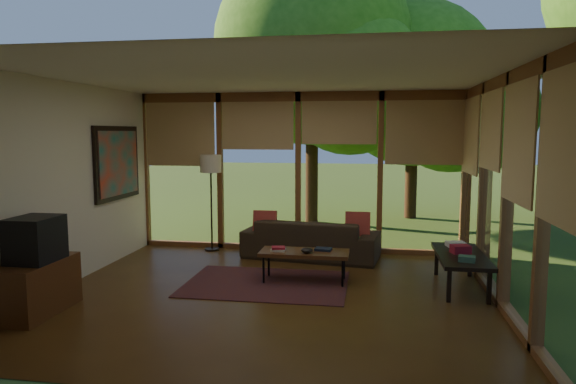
% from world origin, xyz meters
% --- Properties ---
extents(floor, '(5.50, 5.50, 0.00)m').
position_xyz_m(floor, '(0.00, 0.00, 0.00)').
color(floor, '#563616').
rests_on(floor, ground).
extents(ceiling, '(5.50, 5.50, 0.00)m').
position_xyz_m(ceiling, '(0.00, 0.00, 2.70)').
color(ceiling, silver).
rests_on(ceiling, ground).
extents(wall_left, '(0.04, 5.00, 2.70)m').
position_xyz_m(wall_left, '(-2.75, 0.00, 1.35)').
color(wall_left, beige).
rests_on(wall_left, ground).
extents(wall_front, '(5.50, 0.04, 2.70)m').
position_xyz_m(wall_front, '(0.00, -2.50, 1.35)').
color(wall_front, beige).
rests_on(wall_front, ground).
extents(window_wall_back, '(5.50, 0.12, 2.70)m').
position_xyz_m(window_wall_back, '(0.00, 2.50, 1.35)').
color(window_wall_back, brown).
rests_on(window_wall_back, ground).
extents(window_wall_right, '(0.12, 5.00, 2.70)m').
position_xyz_m(window_wall_right, '(2.75, 0.00, 1.35)').
color(window_wall_right, brown).
rests_on(window_wall_right, ground).
extents(tree_nw, '(4.34, 4.34, 6.08)m').
position_xyz_m(tree_nw, '(-0.09, 5.40, 3.90)').
color(tree_nw, '#3B2415').
rests_on(tree_nw, ground).
extents(tree_ne, '(3.84, 3.84, 5.08)m').
position_xyz_m(tree_ne, '(2.17, 6.40, 3.15)').
color(tree_ne, '#3B2415').
rests_on(tree_ne, ground).
extents(rug, '(2.16, 1.53, 0.01)m').
position_xyz_m(rug, '(-0.14, 0.46, 0.01)').
color(rug, maroon).
rests_on(rug, floor).
extents(sofa, '(2.26, 1.14, 0.63)m').
position_xyz_m(sofa, '(0.28, 2.00, 0.32)').
color(sofa, '#312518').
rests_on(sofa, floor).
extents(pillow_left, '(0.37, 0.20, 0.39)m').
position_xyz_m(pillow_left, '(-0.47, 1.95, 0.57)').
color(pillow_left, maroon).
rests_on(pillow_left, sofa).
extents(pillow_right, '(0.39, 0.21, 0.41)m').
position_xyz_m(pillow_right, '(1.03, 1.95, 0.57)').
color(pillow_right, maroon).
rests_on(pillow_right, sofa).
extents(ct_book_lower, '(0.20, 0.15, 0.03)m').
position_xyz_m(ct_book_lower, '(-0.00, 0.60, 0.44)').
color(ct_book_lower, beige).
rests_on(ct_book_lower, coffee_table).
extents(ct_book_upper, '(0.20, 0.17, 0.03)m').
position_xyz_m(ct_book_upper, '(-0.00, 0.60, 0.47)').
color(ct_book_upper, maroon).
rests_on(ct_book_upper, coffee_table).
extents(ct_book_side, '(0.24, 0.19, 0.03)m').
position_xyz_m(ct_book_side, '(0.60, 0.73, 0.44)').
color(ct_book_side, black).
rests_on(ct_book_side, coffee_table).
extents(ct_bowl, '(0.16, 0.16, 0.07)m').
position_xyz_m(ct_bowl, '(0.40, 0.55, 0.46)').
color(ct_bowl, black).
rests_on(ct_bowl, coffee_table).
extents(media_cabinet, '(0.50, 1.00, 0.60)m').
position_xyz_m(media_cabinet, '(-2.47, -1.04, 0.30)').
color(media_cabinet, '#552F17').
rests_on(media_cabinet, floor).
extents(television, '(0.45, 0.55, 0.50)m').
position_xyz_m(television, '(-2.45, -1.04, 0.85)').
color(television, black).
rests_on(television, media_cabinet).
extents(console_book_a, '(0.22, 0.18, 0.07)m').
position_xyz_m(console_book_a, '(2.40, 0.29, 0.49)').
color(console_book_a, '#345B4D').
rests_on(console_book_a, side_console).
extents(console_book_b, '(0.27, 0.23, 0.11)m').
position_xyz_m(console_book_b, '(2.40, 0.74, 0.51)').
color(console_book_b, maroon).
rests_on(console_book_b, side_console).
extents(console_book_c, '(0.28, 0.22, 0.07)m').
position_xyz_m(console_book_c, '(2.40, 1.14, 0.49)').
color(console_book_c, beige).
rests_on(console_book_c, side_console).
extents(floor_lamp, '(0.36, 0.36, 1.65)m').
position_xyz_m(floor_lamp, '(-1.47, 2.27, 1.41)').
color(floor_lamp, black).
rests_on(floor_lamp, floor).
extents(coffee_table, '(1.20, 0.50, 0.43)m').
position_xyz_m(coffee_table, '(0.35, 0.65, 0.39)').
color(coffee_table, '#552F17').
rests_on(coffee_table, floor).
extents(side_console, '(0.60, 1.40, 0.46)m').
position_xyz_m(side_console, '(2.40, 0.69, 0.41)').
color(side_console, black).
rests_on(side_console, floor).
extents(wall_painting, '(0.06, 1.35, 1.15)m').
position_xyz_m(wall_painting, '(-2.71, 1.40, 1.55)').
color(wall_painting, black).
rests_on(wall_painting, wall_left).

